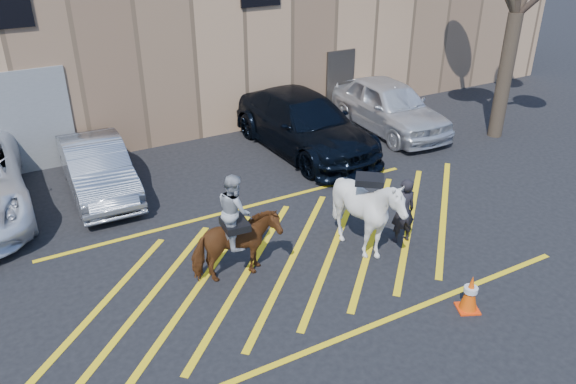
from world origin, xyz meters
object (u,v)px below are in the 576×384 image
car_silver_sedan (97,168)px  mounted_bay (236,238)px  car_white_suv (389,105)px  saddled_white (367,213)px  traffic_cone (470,293)px  handler (403,211)px  car_blue_suv (304,123)px

car_silver_sedan → mounted_bay: (1.53, -5.07, 0.22)m
car_white_suv → saddled_white: saddled_white is taller
car_silver_sedan → traffic_cone: (4.78, -8.01, -0.31)m
mounted_bay → car_silver_sedan: bearing=106.7°
car_white_suv → mounted_bay: size_ratio=2.15×
saddled_white → mounted_bay: bearing=169.8°
handler → saddled_white: 0.99m
mounted_bay → traffic_cone: 4.42m
car_white_suv → traffic_cone: 9.22m
car_blue_suv → saddled_white: bearing=-110.3°
saddled_white → traffic_cone: saddled_white is taller
mounted_bay → saddled_white: (2.73, -0.49, 0.06)m
car_blue_suv → saddled_white: size_ratio=2.45×
mounted_bay → traffic_cone: (3.25, -2.95, -0.54)m
car_silver_sedan → handler: handler is taller
car_white_suv → traffic_cone: size_ratio=6.57×
traffic_cone → car_blue_suv: bearing=81.3°
car_silver_sedan → traffic_cone: size_ratio=5.65×
car_silver_sedan → car_white_suv: car_white_suv is taller
car_silver_sedan → car_blue_suv: bearing=1.1°
saddled_white → car_silver_sedan: bearing=127.4°
car_blue_suv → traffic_cone: (-1.21, -7.96, -0.46)m
car_blue_suv → car_white_suv: 3.24m
car_white_suv → mounted_bay: mounted_bay is taller
saddled_white → traffic_cone: (0.53, -2.45, -0.60)m
traffic_cone → saddled_white: bearing=102.1°
car_silver_sedan → handler: bearing=-45.2°
handler → traffic_cone: handler is taller
mounted_bay → traffic_cone: size_ratio=3.06×
handler → saddled_white: size_ratio=0.64×
car_silver_sedan → saddled_white: (4.25, -5.56, 0.28)m
car_blue_suv → traffic_cone: size_ratio=7.80×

